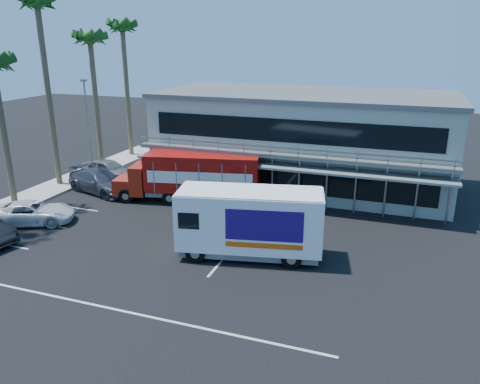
% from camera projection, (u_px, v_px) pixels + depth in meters
% --- Properties ---
extents(ground, '(120.00, 120.00, 0.00)m').
position_uv_depth(ground, '(188.00, 254.00, 25.55)').
color(ground, black).
rests_on(ground, ground).
extents(building, '(22.40, 12.00, 7.30)m').
position_uv_depth(building, '(303.00, 139.00, 36.81)').
color(building, '#A2A99B').
rests_on(building, ground).
extents(curb_strip, '(3.00, 32.00, 0.16)m').
position_uv_depth(curb_strip, '(44.00, 192.00, 35.65)').
color(curb_strip, '#A5A399').
rests_on(curb_strip, ground).
extents(palm_d, '(2.80, 2.80, 14.75)m').
position_uv_depth(palm_d, '(38.00, 15.00, 33.49)').
color(palm_d, brown).
rests_on(palm_d, ground).
extents(palm_e, '(2.80, 2.80, 12.25)m').
position_uv_depth(palm_e, '(91.00, 46.00, 38.51)').
color(palm_e, brown).
rests_on(palm_e, ground).
extents(palm_f, '(2.80, 2.80, 13.25)m').
position_uv_depth(palm_f, '(123.00, 35.00, 43.27)').
color(palm_f, brown).
rests_on(palm_f, ground).
extents(light_pole_far, '(0.50, 0.25, 8.09)m').
position_uv_depth(light_pole_far, '(88.00, 124.00, 38.47)').
color(light_pole_far, gray).
rests_on(light_pole_far, ground).
extents(red_truck, '(10.67, 4.50, 3.50)m').
position_uv_depth(red_truck, '(193.00, 175.00, 33.31)').
color(red_truck, '#A51D0D').
rests_on(red_truck, ground).
extents(white_van, '(8.00, 4.12, 3.73)m').
position_uv_depth(white_van, '(250.00, 222.00, 24.78)').
color(white_van, white).
rests_on(white_van, ground).
extents(parked_car_c, '(5.68, 4.33, 1.43)m').
position_uv_depth(parked_car_c, '(32.00, 213.00, 29.63)').
color(parked_car_c, silver).
rests_on(parked_car_c, ground).
extents(parked_car_d, '(6.27, 3.94, 1.69)m').
position_uv_depth(parked_car_d, '(100.00, 181.00, 35.57)').
color(parked_car_d, '#313742').
rests_on(parked_car_d, ground).
extents(parked_car_e, '(5.13, 2.71, 1.66)m').
position_uv_depth(parked_car_e, '(108.00, 169.00, 38.91)').
color(parked_car_e, slate).
rests_on(parked_car_e, ground).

